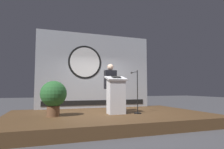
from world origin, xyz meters
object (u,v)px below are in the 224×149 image
object	(u,v)px
speaker_person	(110,87)
microphone_stand	(137,98)
podium	(116,95)
potted_plant	(54,95)

from	to	relation	value
speaker_person	microphone_stand	xyz separation A→B (m)	(0.72, -0.57, -0.35)
speaker_person	microphone_stand	world-z (taller)	speaker_person
podium	potted_plant	bearing A→B (deg)	178.07
speaker_person	potted_plant	size ratio (longest dim) A/B	1.61
podium	potted_plant	distance (m)	1.91
speaker_person	potted_plant	distance (m)	1.94
speaker_person	microphone_stand	distance (m)	0.98
speaker_person	potted_plant	world-z (taller)	speaker_person
speaker_person	podium	bearing A→B (deg)	-86.02
podium	microphone_stand	xyz separation A→B (m)	(0.69, -0.09, -0.09)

